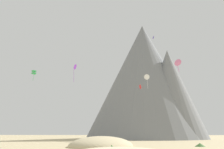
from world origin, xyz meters
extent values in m
ellipsoid|color=#CCBA8E|center=(-0.86, 22.44, 0.00)|extent=(16.81, 18.49, 4.13)
cone|color=#477238|center=(19.12, 23.36, 0.34)|extent=(3.03, 3.03, 0.69)
cone|color=#568442|center=(1.53, 16.15, 0.35)|extent=(1.45, 1.45, 0.69)
cone|color=slate|center=(13.92, 82.34, 27.48)|extent=(73.33, 73.33, 54.95)
cone|color=slate|center=(24.05, 74.67, 19.52)|extent=(40.65, 40.65, 39.04)
cone|color=slate|center=(10.44, 87.26, 13.29)|extent=(53.20, 53.20, 26.58)
cone|color=pink|center=(20.33, 41.56, 23.26)|extent=(2.15, 1.92, 2.23)
cylinder|color=#D1339E|center=(20.39, 41.56, 21.15)|extent=(0.36, 0.33, 1.98)
cube|color=green|center=(-27.19, 50.65, 22.65)|extent=(1.68, 1.68, 0.63)
cube|color=green|center=(-27.19, 50.65, 23.45)|extent=(1.68, 1.68, 0.63)
cylinder|color=green|center=(-27.17, 50.65, 21.14)|extent=(0.24, 0.37, 2.48)
cone|color=purple|center=(-12.18, 47.38, 23.94)|extent=(1.18, 2.01, 1.86)
cylinder|color=purple|center=(-12.41, 47.38, 20.84)|extent=(0.20, 0.31, 4.30)
cube|color=red|center=(9.36, 48.02, 17.10)|extent=(0.72, 0.37, 1.37)
cube|color=#5138B2|center=(13.45, 42.12, 31.67)|extent=(0.44, 0.75, 0.83)
cone|color=white|center=(12.61, 57.55, 22.58)|extent=(2.10, 1.02, 2.05)
cylinder|color=white|center=(12.78, 57.55, 19.94)|extent=(0.20, 0.23, 3.26)
camera|label=1|loc=(3.51, -26.40, 2.90)|focal=37.30mm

